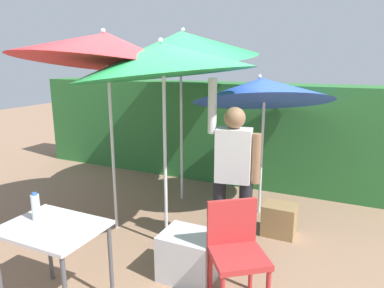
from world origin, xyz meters
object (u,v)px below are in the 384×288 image
crate_cardboard (279,220)px  cooler_box (189,256)px  umbrella_orange (106,49)px  folding_table (53,236)px  bottle_water (36,207)px  chair_plastic (236,247)px  umbrella_rainbow (182,45)px  person_vendor (233,171)px  umbrella_yellow (262,90)px  umbrella_navy (162,60)px

crate_cardboard → cooler_box: bearing=-116.4°
umbrella_orange → folding_table: umbrella_orange is taller
folding_table → bottle_water: 0.29m
folding_table → bottle_water: bearing=170.6°
chair_plastic → umbrella_orange: bearing=159.2°
umbrella_rainbow → umbrella_orange: bearing=-107.1°
person_vendor → chair_plastic: (0.29, -0.75, -0.42)m
cooler_box → bottle_water: bearing=-142.0°
cooler_box → crate_cardboard: cooler_box is taller
umbrella_rainbow → chair_plastic: umbrella_rainbow is taller
crate_cardboard → folding_table: bearing=-124.7°
cooler_box → umbrella_yellow: bearing=83.4°
bottle_water → crate_cardboard: bearing=51.2°
umbrella_navy → chair_plastic: bearing=-29.6°
chair_plastic → folding_table: (-1.33, -0.71, 0.15)m
umbrella_yellow → umbrella_navy: umbrella_navy is taller
chair_plastic → person_vendor: bearing=111.1°
chair_plastic → bottle_water: 1.71m
umbrella_yellow → bottle_water: 2.96m
crate_cardboard → chair_plastic: bearing=-94.5°
umbrella_yellow → umbrella_navy: bearing=-118.4°
umbrella_rainbow → chair_plastic: 2.93m
person_vendor → cooler_box: bearing=-109.6°
folding_table → umbrella_rainbow: bearing=92.3°
chair_plastic → umbrella_rainbow: bearing=127.6°
crate_cardboard → bottle_water: size_ratio=1.59×
crate_cardboard → bottle_water: 2.71m
folding_table → chair_plastic: bearing=27.9°
umbrella_navy → person_vendor: 1.35m
umbrella_rainbow → folding_table: size_ratio=3.23×
crate_cardboard → umbrella_orange: bearing=-160.1°
umbrella_orange → chair_plastic: (1.80, -0.68, -1.66)m
person_vendor → crate_cardboard: size_ratio=4.94×
umbrella_yellow → chair_plastic: size_ratio=2.37×
umbrella_rainbow → cooler_box: 2.82m
chair_plastic → bottle_water: size_ratio=3.71×
umbrella_navy → person_vendor: size_ratio=1.25×
umbrella_rainbow → umbrella_orange: size_ratio=1.02×
umbrella_navy → folding_table: size_ratio=2.93×
cooler_box → chair_plastic: bearing=-14.8°
umbrella_navy → umbrella_rainbow: bearing=108.1°
person_vendor → bottle_water: size_ratio=7.83×
umbrella_navy → umbrella_yellow: bearing=61.6°
umbrella_rainbow → person_vendor: umbrella_rainbow is taller
umbrella_navy → folding_table: 1.93m
folding_table → bottle_water: (-0.20, 0.03, 0.21)m
umbrella_orange → umbrella_yellow: bearing=38.9°
umbrella_yellow → crate_cardboard: (0.41, -0.52, -1.49)m
person_vendor → chair_plastic: bearing=-68.9°
person_vendor → cooler_box: (-0.22, -0.61, -0.71)m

